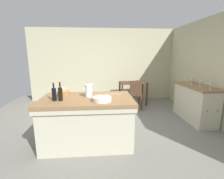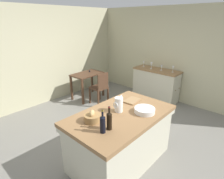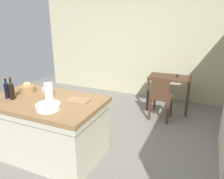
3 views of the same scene
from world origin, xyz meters
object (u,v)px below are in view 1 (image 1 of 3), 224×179
Objects in this scene: bread_basket at (63,93)px; wine_glass_left at (200,82)px; pitcher at (89,91)px; wooden_chair at (135,94)px; wine_glass_right at (188,78)px; wine_bottle_amber at (54,93)px; writing_desk at (133,86)px; wash_bowl at (102,99)px; wine_glass_far_left at (210,84)px; island_table at (88,119)px; side_cabinet at (195,103)px; wine_bottle_dark at (60,93)px; wine_glass_middle at (192,80)px; cutting_board at (112,95)px.

bread_basket is 3.18m from wine_glass_left.
wooden_chair is at bearing 53.79° from pitcher.
wine_glass_left is 0.62m from wine_glass_right.
wine_glass_right is (3.17, 1.22, 0.07)m from bread_basket.
wine_bottle_amber is (-0.09, -0.30, 0.07)m from bread_basket.
pitcher is at bearing -119.75° from writing_desk.
wine_glass_right reaches higher than wooden_chair.
wine_bottle_amber reaches higher than wash_bowl.
wine_bottle_amber reaches higher than wine_glass_right.
island_table is at bearing -170.71° from wine_glass_far_left.
writing_desk is 3.34× the size of pitcher.
wine_glass_far_left is at bearing -90.88° from wine_glass_right.
wash_bowl is at bearing -42.26° from island_table.
wooden_chair is 2.38m from wash_bowl.
wine_bottle_amber is (-3.22, -1.05, 0.57)m from side_cabinet.
wine_bottle_dark is at bearing -163.40° from wine_glass_left.
wine_glass_middle is at bearing 21.98° from island_table.
wine_bottle_dark reaches higher than wooden_chair.
pitcher is (0.03, 0.07, 0.53)m from island_table.
wine_glass_right is at bearing 28.89° from cutting_board.
writing_desk is 2.49m from cutting_board.
wine_glass_far_left reaches higher than wash_bowl.
wine_bottle_dark is at bearing -158.22° from wine_glass_middle.
bread_basket is at bearing 73.36° from wine_bottle_amber.
pitcher reaches higher than wash_bowl.
wine_glass_far_left is at bearing -45.63° from wooden_chair.
wine_bottle_dark is (-0.92, -0.31, 0.12)m from cutting_board.
bread_basket is (-0.45, 0.15, 0.47)m from island_table.
island_table is 6.12× the size of pitcher.
pitcher reaches higher than side_cabinet.
wooden_chair is at bearing 48.74° from wine_bottle_dark.
wine_glass_right reaches higher than island_table.
wine_glass_middle is (2.62, 1.06, 0.56)m from island_table.
wine_glass_right reaches higher than wash_bowl.
bread_basket is at bearing -163.58° from wine_glass_middle.
writing_desk is 3.03× the size of cutting_board.
wine_glass_far_left reaches higher than wooden_chair.
island_table is at bearing -163.29° from cutting_board.
wine_bottle_amber is 3.60m from wine_glass_right.
wine_bottle_amber is (-1.02, -0.30, 0.12)m from cutting_board.
island_table is 10.95× the size of wine_glass_left.
island_table is 1.27× the size of side_cabinet.
bread_basket is 3.40m from wine_glass_right.
pitcher is at bearing -9.39° from bread_basket.
side_cabinet is 4.39× the size of cutting_board.
bread_basket is at bearing -128.70° from writing_desk.
wash_bowl is 2.94m from wine_glass_right.
writing_desk is (-1.29, 1.55, 0.18)m from side_cabinet.
writing_desk is at bearing 55.10° from wine_bottle_dark.
cutting_board is 1.61× the size of wine_glass_middle.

